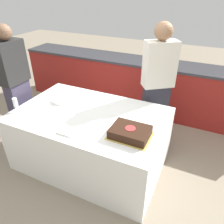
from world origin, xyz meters
The scene contains 10 objects.
ground_plane centered at (0.00, 0.00, 0.00)m, with size 14.00×14.00×0.00m, color gray.
back_counter centered at (0.00, 1.65, 0.46)m, with size 4.40×0.58×0.92m.
dining_table centered at (0.00, 0.00, 0.37)m, with size 1.78×1.15×0.74m.
cake centered at (0.58, -0.20, 0.79)m, with size 0.42×0.33×0.10m.
plate_stack centered at (-0.48, 0.11, 0.76)m, with size 0.22×0.22×0.04m.
wine_glass centered at (-0.81, -0.32, 0.86)m, with size 0.07×0.07×0.18m.
side_plate_near_cake centered at (0.56, 0.11, 0.74)m, with size 0.20×0.20×0.00m.
utensil_pile centered at (-0.03, -0.43, 0.75)m, with size 0.18×0.11×0.02m.
person_cutting_cake centered at (0.58, 0.80, 0.88)m, with size 0.44×0.40×1.69m.
person_seated_left centered at (-1.11, 0.00, 0.86)m, with size 0.20×0.38×1.67m.
Camera 1 is at (1.17, -1.87, 2.08)m, focal length 35.00 mm.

